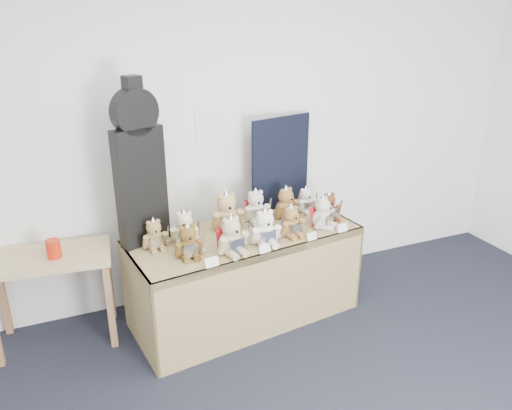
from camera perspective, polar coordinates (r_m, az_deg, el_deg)
name	(u,v)px	position (r m, az deg, el deg)	size (l,w,h in m)	color
room_shell	(208,125)	(4.06, -5.53, 9.06)	(6.00, 6.00, 6.00)	white
display_table	(249,256)	(3.87, -0.77, -5.84)	(1.86, 0.96, 0.74)	#977E4D
side_table	(50,270)	(3.94, -22.48, -6.93)	(0.91, 0.57, 0.72)	tan
guitar_case	(139,166)	(3.61, -13.19, 4.38)	(0.38, 0.24, 1.21)	black
navy_board	(281,163)	(4.24, 2.84, 4.77)	(0.60, 0.02, 0.80)	black
red_cup	(54,249)	(3.80, -22.13, -4.67)	(0.10, 0.10, 0.13)	red
teddy_front_far_left	(188,243)	(3.50, -7.74, -4.28)	(0.22, 0.18, 0.28)	brown
teddy_front_left	(232,237)	(3.52, -2.81, -3.67)	(0.27, 0.24, 0.32)	tan
teddy_front_centre	(265,229)	(3.65, 1.06, -2.74)	(0.25, 0.21, 0.31)	white
teddy_front_right	(291,222)	(3.80, 4.06, -2.00)	(0.23, 0.20, 0.27)	olive
teddy_front_far_right	(323,214)	(3.96, 7.66, -1.01)	(0.24, 0.24, 0.29)	beige
teddy_front_end	(329,208)	(4.10, 8.29, -0.34)	(0.22, 0.18, 0.27)	brown
teddy_back_left	(185,229)	(3.70, -8.16, -2.72)	(0.23, 0.22, 0.29)	beige
teddy_back_centre_left	(227,213)	(3.88, -3.33, -0.95)	(0.28, 0.23, 0.35)	tan
teddy_back_centre_right	(256,207)	(4.04, -0.02, -0.28)	(0.25, 0.20, 0.30)	silver
teddy_back_right	(286,204)	(4.12, 3.48, 0.09)	(0.25, 0.23, 0.30)	olive
teddy_back_end	(306,201)	(4.26, 5.71, 0.49)	(0.20, 0.17, 0.24)	white
teddy_back_far_left	(154,235)	(3.67, -11.53, -3.44)	(0.21, 0.17, 0.25)	olive
entry_card_a	(212,262)	(3.38, -5.07, -6.53)	(0.10, 0.00, 0.07)	white
entry_card_b	(265,249)	(3.56, 1.00, -5.01)	(0.09, 0.00, 0.06)	white
entry_card_c	(312,236)	(3.77, 6.40, -3.58)	(0.08, 0.00, 0.06)	white
entry_card_d	(343,228)	(3.93, 9.87, -2.58)	(0.09, 0.00, 0.07)	white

